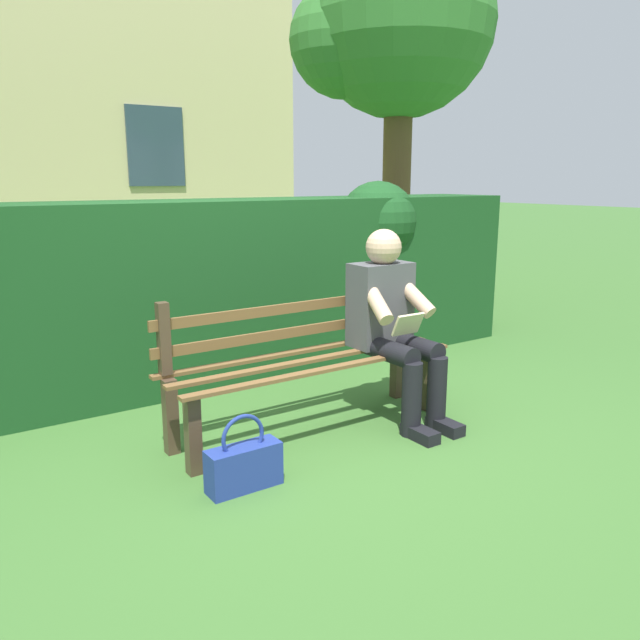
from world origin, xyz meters
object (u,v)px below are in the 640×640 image
handbag (244,465)px  tree (391,28)px  park_bench (305,360)px  person_seated (393,321)px

handbag → tree: bearing=-137.7°
park_bench → person_seated: person_seated is taller
handbag → person_seated: bearing=-164.6°
tree → person_seated: bearing=50.5°
park_bench → tree: tree is taller
park_bench → person_seated: size_ratio=1.52×
person_seated → tree: size_ratio=0.27×
tree → handbag: tree is taller
park_bench → handbag: bearing=36.4°
park_bench → tree: size_ratio=0.41×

